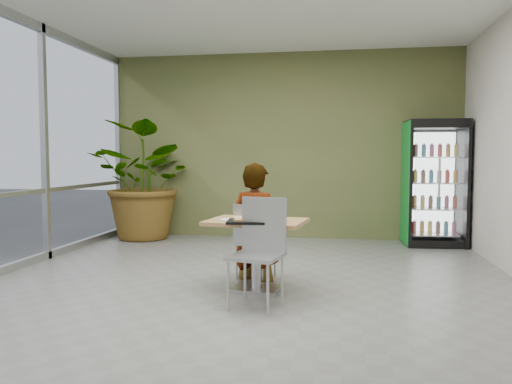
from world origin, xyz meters
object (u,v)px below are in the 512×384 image
at_px(seated_woman, 255,234).
at_px(beverage_fridge, 434,183).
at_px(chair_far, 252,236).
at_px(dining_table, 256,240).
at_px(soda_cup, 274,213).
at_px(cafeteria_tray, 251,222).
at_px(chair_near, 260,242).
at_px(potted_plant, 148,181).

relative_size(seated_woman, beverage_fridge, 0.83).
distance_m(seated_woman, beverage_fridge, 3.64).
relative_size(chair_far, seated_woman, 0.53).
bearing_deg(dining_table, chair_far, 104.70).
distance_m(seated_woman, soda_cup, 0.68).
relative_size(chair_far, soda_cup, 4.99).
xyz_separation_m(dining_table, cafeteria_tray, (-0.01, -0.25, 0.23)).
bearing_deg(dining_table, soda_cup, -11.41).
xyz_separation_m(chair_near, seated_woman, (-0.20, 0.97, -0.08)).
distance_m(cafeteria_tray, potted_plant, 4.01).
bearing_deg(potted_plant, dining_table, -51.71).
xyz_separation_m(chair_far, beverage_fridge, (2.47, 2.70, 0.48)).
height_order(chair_far, soda_cup, soda_cup).
distance_m(cafeteria_tray, beverage_fridge, 4.14).
bearing_deg(dining_table, cafeteria_tray, -93.44).
height_order(cafeteria_tray, potted_plant, potted_plant).
xyz_separation_m(soda_cup, potted_plant, (-2.56, 3.04, 0.17)).
relative_size(soda_cup, cafeteria_tray, 0.38).
bearing_deg(beverage_fridge, chair_far, -135.37).
height_order(dining_table, potted_plant, potted_plant).
distance_m(chair_far, soda_cup, 0.66).
relative_size(chair_near, potted_plant, 0.51).
xyz_separation_m(dining_table, seated_woman, (-0.09, 0.49, -0.02)).
height_order(soda_cup, cafeteria_tray, soda_cup).
xyz_separation_m(dining_table, beverage_fridge, (2.35, 3.15, 0.46)).
relative_size(seated_woman, soda_cup, 9.37).
xyz_separation_m(seated_woman, soda_cup, (0.28, -0.53, 0.31)).
bearing_deg(chair_near, cafeteria_tray, 131.19).
bearing_deg(chair_near, potted_plant, 138.26).
height_order(chair_far, chair_near, chair_near).
bearing_deg(cafeteria_tray, beverage_fridge, 55.07).
bearing_deg(cafeteria_tray, soda_cup, 44.92).
bearing_deg(chair_far, seated_woman, -109.61).
bearing_deg(dining_table, chair_near, -76.70).
bearing_deg(chair_near, beverage_fridge, 71.14).
xyz_separation_m(soda_cup, beverage_fridge, (2.16, 3.19, 0.16)).
distance_m(chair_far, beverage_fridge, 3.69).
bearing_deg(beverage_fridge, cafeteria_tray, -127.76).
relative_size(chair_near, seated_woman, 0.62).
bearing_deg(seated_woman, chair_near, 120.27).
bearing_deg(chair_far, potted_plant, -30.14).
bearing_deg(seated_woman, soda_cup, 136.57).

